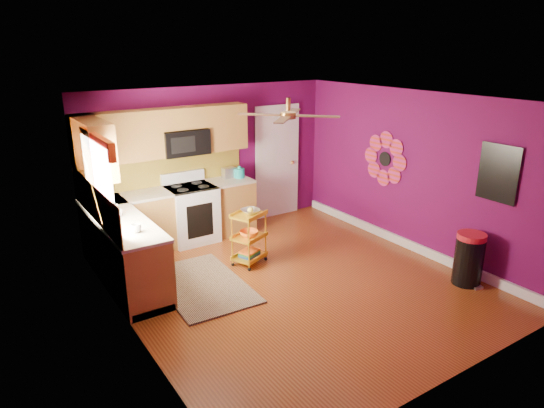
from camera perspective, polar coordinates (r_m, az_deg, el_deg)
ground at (r=6.82m, az=2.70°, el=-9.16°), size 5.00×5.00×0.00m
room_envelope at (r=6.25m, az=3.12°, el=4.29°), size 4.54×5.04×2.52m
lower_cabinets at (r=7.56m, az=-13.83°, el=-3.24°), size 2.81×2.31×0.94m
electric_range at (r=8.12m, az=-9.46°, el=-1.06°), size 0.76×0.66×1.13m
upper_cabinetry at (r=7.55m, az=-14.81°, el=7.45°), size 2.80×2.30×1.26m
left_window at (r=6.24m, az=-19.84°, el=4.18°), size 0.08×1.35×1.08m
panel_door at (r=9.10m, az=0.59°, el=4.86°), size 0.95×0.11×2.15m
right_wall_art at (r=7.57m, az=18.28°, el=4.40°), size 0.04×2.74×1.04m
ceiling_fan at (r=6.27m, az=1.93°, el=10.48°), size 1.01×1.01×0.26m
shag_rug at (r=6.79m, az=-8.23°, el=-9.38°), size 1.13×1.77×0.02m
rolling_cart at (r=7.19m, az=-2.69°, el=-3.68°), size 0.59×0.52×0.88m
trash_can at (r=7.15m, az=22.14°, el=-6.00°), size 0.46×0.47×0.74m
teal_kettle at (r=8.41m, az=-3.86°, el=3.68°), size 0.18×0.18×0.21m
toaster at (r=8.42m, az=-5.10°, el=3.70°), size 0.22×0.15×0.18m
soap_bottle_a at (r=6.75m, az=-18.18°, el=-0.75°), size 0.10×0.10×0.21m
soap_bottle_b at (r=6.82m, az=-17.74°, el=-0.69°), size 0.13×0.13×0.17m
counter_dish at (r=7.41m, az=-19.14°, el=0.24°), size 0.27×0.27×0.07m
counter_cup at (r=6.18m, az=-15.72°, el=-2.78°), size 0.13×0.13×0.10m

